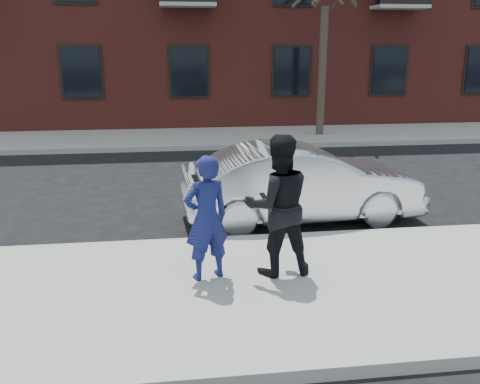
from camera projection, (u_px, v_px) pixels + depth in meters
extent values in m
plane|color=black|center=(219.00, 291.00, 6.64)|extent=(100.00, 100.00, 0.00)
cube|color=#9A9691|center=(221.00, 295.00, 6.38)|extent=(50.00, 3.50, 0.15)
cube|color=#999691|center=(210.00, 242.00, 8.10)|extent=(50.00, 0.10, 0.15)
cube|color=#9A9691|center=(190.00, 138.00, 17.34)|extent=(50.00, 3.50, 0.15)
cube|color=#999691|center=(192.00, 148.00, 15.63)|extent=(50.00, 0.10, 0.15)
cube|color=black|center=(292.00, 71.00, 18.85)|extent=(1.30, 0.06, 1.70)
cylinder|color=#32281D|center=(322.00, 72.00, 17.06)|extent=(0.26, 0.26, 4.20)
imported|color=silver|center=(301.00, 183.00, 9.17)|extent=(4.37, 1.77, 1.41)
imported|color=navy|center=(206.00, 218.00, 6.48)|extent=(0.70, 0.57, 1.64)
cube|color=black|center=(195.00, 178.00, 6.51)|extent=(0.11, 0.14, 0.08)
imported|color=black|center=(278.00, 206.00, 6.61)|extent=(0.96, 0.77, 1.88)
cube|color=black|center=(263.00, 196.00, 6.72)|extent=(0.10, 0.15, 0.06)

